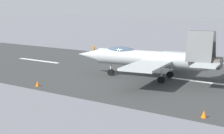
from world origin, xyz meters
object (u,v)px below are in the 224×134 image
(crew_person, at_px, (94,50))
(marker_cone_near, at_px, (204,114))
(fighter_jet, at_px, (151,58))
(marker_cone_mid, at_px, (38,84))

(crew_person, xyz_separation_m, marker_cone_near, (-27.59, 21.46, -0.59))
(fighter_jet, distance_m, marker_cone_mid, 12.55)
(marker_cone_near, bearing_deg, marker_cone_mid, 0.00)
(marker_cone_mid, bearing_deg, fighter_jet, -127.08)
(marker_cone_near, bearing_deg, crew_person, -37.88)
(crew_person, bearing_deg, fighter_jet, 146.39)
(fighter_jet, bearing_deg, crew_person, -33.61)
(crew_person, xyz_separation_m, marker_cone_mid, (-9.97, 21.46, -0.59))
(crew_person, distance_m, marker_cone_mid, 23.68)
(fighter_jet, xyz_separation_m, crew_person, (17.44, -11.59, -1.49))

